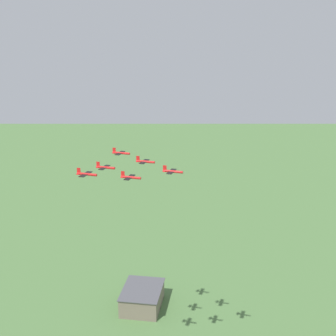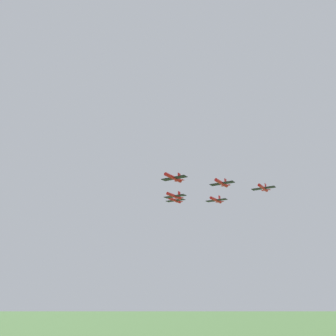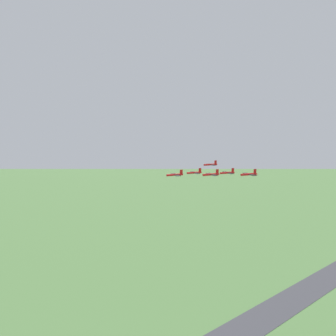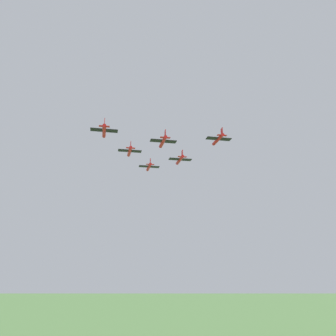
{
  "view_description": "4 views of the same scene",
  "coord_description": "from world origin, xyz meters",
  "px_view_note": "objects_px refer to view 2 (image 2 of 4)",
  "views": [
    {
      "loc": [
        -227.33,
        -29.14,
        188.52
      ],
      "look_at": [
        -25.75,
        1.87,
        129.14
      ],
      "focal_mm": 50.0,
      "sensor_mm": 36.0,
      "label": 1
    },
    {
      "loc": [
        20.88,
        -95.91,
        93.84
      ],
      "look_at": [
        -21.6,
        -1.75,
        128.92
      ],
      "focal_mm": 35.0,
      "sensor_mm": 36.0,
      "label": 2
    },
    {
      "loc": [
        102.87,
        -72.13,
        151.22
      ],
      "look_at": [
        -19.74,
        -4.39,
        130.3
      ],
      "focal_mm": 28.0,
      "sensor_mm": 36.0,
      "label": 3
    },
    {
      "loc": [
        17.64,
        134.3,
        84.42
      ],
      "look_at": [
        -28.08,
        4.79,
        125.08
      ],
      "focal_mm": 35.0,
      "sensor_mm": 36.0,
      "label": 4
    }
  ],
  "objects_px": {
    "jet_4": "(216,200)",
    "jet_5": "(175,200)",
    "jet_2": "(175,196)",
    "jet_0": "(174,178)",
    "jet_3": "(263,188)",
    "jet_1": "(222,183)"
  },
  "relations": [
    {
      "from": "jet_3",
      "to": "jet_4",
      "type": "xyz_separation_m",
      "value": [
        -19.9,
        2.81,
        -2.32
      ]
    },
    {
      "from": "jet_2",
      "to": "jet_4",
      "type": "bearing_deg",
      "value": -120.47
    },
    {
      "from": "jet_1",
      "to": "jet_3",
      "type": "relative_size",
      "value": 1.0
    },
    {
      "from": "jet_2",
      "to": "jet_0",
      "type": "bearing_deg",
      "value": 120.47
    },
    {
      "from": "jet_5",
      "to": "jet_3",
      "type": "bearing_deg",
      "value": -180.0
    },
    {
      "from": "jet_1",
      "to": "jet_5",
      "type": "relative_size",
      "value": 1.0
    },
    {
      "from": "jet_2",
      "to": "jet_3",
      "type": "height_order",
      "value": "jet_3"
    },
    {
      "from": "jet_2",
      "to": "jet_5",
      "type": "bearing_deg",
      "value": -59.53
    },
    {
      "from": "jet_1",
      "to": "jet_4",
      "type": "distance_m",
      "value": 19.89
    },
    {
      "from": "jet_4",
      "to": "jet_5",
      "type": "xyz_separation_m",
      "value": [
        -19.9,
        2.81,
        2.44
      ]
    },
    {
      "from": "jet_1",
      "to": "jet_3",
      "type": "xyz_separation_m",
      "value": [
        12.34,
        15.5,
        0.65
      ]
    },
    {
      "from": "jet_3",
      "to": "jet_4",
      "type": "relative_size",
      "value": 1.0
    },
    {
      "from": "jet_1",
      "to": "jet_2",
      "type": "bearing_deg",
      "value": -0.0
    },
    {
      "from": "jet_3",
      "to": "jet_1",
      "type": "bearing_deg",
      "value": 59.53
    },
    {
      "from": "jet_0",
      "to": "jet_3",
      "type": "height_order",
      "value": "jet_3"
    },
    {
      "from": "jet_0",
      "to": "jet_2",
      "type": "relative_size",
      "value": 1.0
    },
    {
      "from": "jet_0",
      "to": "jet_2",
      "type": "distance_m",
      "value": 19.87
    },
    {
      "from": "jet_2",
      "to": "jet_3",
      "type": "xyz_separation_m",
      "value": [
        32.24,
        12.69,
        2.83
      ]
    },
    {
      "from": "jet_2",
      "to": "jet_5",
      "type": "distance_m",
      "value": 20.03
    },
    {
      "from": "jet_3",
      "to": "jet_5",
      "type": "xyz_separation_m",
      "value": [
        -39.79,
        5.63,
        0.12
      ]
    },
    {
      "from": "jet_0",
      "to": "jet_5",
      "type": "distance_m",
      "value": 39.66
    },
    {
      "from": "jet_4",
      "to": "jet_5",
      "type": "distance_m",
      "value": 20.24
    }
  ]
}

